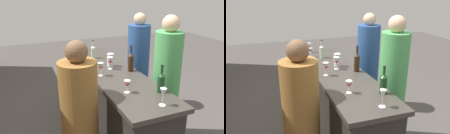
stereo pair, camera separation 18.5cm
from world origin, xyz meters
The scene contains 15 objects.
ground_plane centered at (0.00, 0.00, 0.00)m, with size 12.00×12.00×0.00m, color #4C4744.
bar_counter centered at (0.00, 0.00, 0.46)m, with size 2.36×0.62×0.92m.
wine_bottle_leftmost_olive_green centered at (-0.77, -0.22, 1.03)m, with size 0.07×0.07×0.29m.
wine_bottle_second_left_amber_brown centered at (-0.10, -0.22, 1.05)m, with size 0.07×0.07×0.34m.
wine_bottle_center_clear_pale centered at (0.62, 0.05, 1.02)m, with size 0.07×0.07×0.27m.
wine_glass_near_left centered at (-1.02, -0.08, 1.04)m, with size 0.07×0.07×0.17m.
wine_glass_near_center centered at (0.07, 0.00, 1.03)m, with size 0.08×0.08×0.16m.
wine_glass_near_right centered at (-0.66, 0.11, 1.01)m, with size 0.07×0.07×0.13m.
wine_glass_far_left centered at (0.98, 0.16, 1.02)m, with size 0.07×0.07×0.16m.
wine_glass_far_center centered at (-0.11, 0.19, 1.04)m, with size 0.07×0.07×0.16m.
wine_glass_far_right centered at (0.70, 0.20, 1.02)m, with size 0.06×0.06×0.14m.
water_pitcher centered at (0.17, -0.05, 1.01)m, with size 0.09×0.09×0.18m.
person_left_guest centered at (-0.33, -0.61, 0.76)m, with size 0.44×0.44×1.64m.
person_center_guest centered at (0.60, -0.72, 0.72)m, with size 0.40×0.40×1.57m.
person_right_guest centered at (-0.57, 0.59, 0.68)m, with size 0.49×0.49×1.49m.
Camera 2 is at (-2.64, 0.89, 1.95)m, focal length 37.09 mm.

